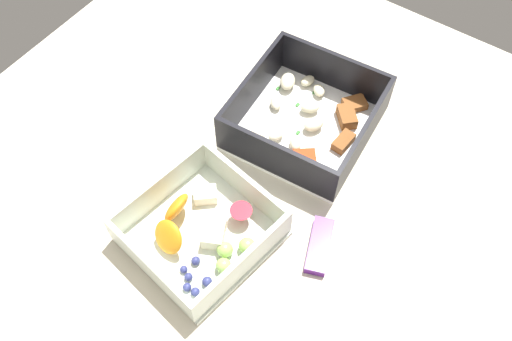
{
  "coord_description": "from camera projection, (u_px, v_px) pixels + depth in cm",
  "views": [
    {
      "loc": [
        29.81,
        21.45,
        61.32
      ],
      "look_at": [
        -0.49,
        0.54,
        4.0
      ],
      "focal_mm": 38.66,
      "sensor_mm": 36.0,
      "label": 1
    }
  ],
  "objects": [
    {
      "name": "pasta_container",
      "position": [
        306.0,
        119.0,
        0.72
      ],
      "size": [
        18.75,
        18.22,
        6.59
      ],
      "rotation": [
        0.0,
        0.0,
        0.08
      ],
      "color": "white",
      "rests_on": "table_surface"
    },
    {
      "name": "fruit_bowl",
      "position": [
        201.0,
        230.0,
        0.64
      ],
      "size": [
        17.63,
        16.97,
        4.97
      ],
      "rotation": [
        0.0,
        0.0,
        -0.16
      ],
      "color": "silver",
      "rests_on": "table_surface"
    },
    {
      "name": "candy_bar",
      "position": [
        319.0,
        246.0,
        0.64
      ],
      "size": [
        7.4,
        4.75,
        1.2
      ],
      "primitive_type": "cube",
      "rotation": [
        0.0,
        0.0,
        0.37
      ],
      "color": "#51197A",
      "rests_on": "table_surface"
    },
    {
      "name": "table_surface",
      "position": [
        250.0,
        184.0,
        0.71
      ],
      "size": [
        80.0,
        80.0,
        2.0
      ],
      "primitive_type": "cube",
      "color": "beige",
      "rests_on": "ground"
    }
  ]
}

